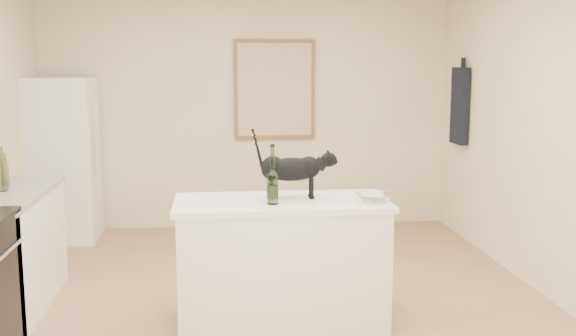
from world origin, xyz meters
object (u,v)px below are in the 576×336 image
(black_cat, at_px, (291,172))
(wine_bottle, at_px, (272,178))
(glass_bowl, at_px, (374,198))
(fridge, at_px, (63,160))

(black_cat, xyz_separation_m, wine_bottle, (-0.15, -0.19, -0.00))
(wine_bottle, bearing_deg, glass_bowl, -0.45)
(wine_bottle, distance_m, glass_bowl, 0.72)
(wine_bottle, height_order, glass_bowl, wine_bottle)
(fridge, relative_size, wine_bottle, 4.71)
(wine_bottle, bearing_deg, fridge, 126.47)
(fridge, distance_m, black_cat, 3.28)
(wine_bottle, bearing_deg, black_cat, 51.89)
(fridge, height_order, glass_bowl, fridge)
(black_cat, bearing_deg, wine_bottle, -125.87)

